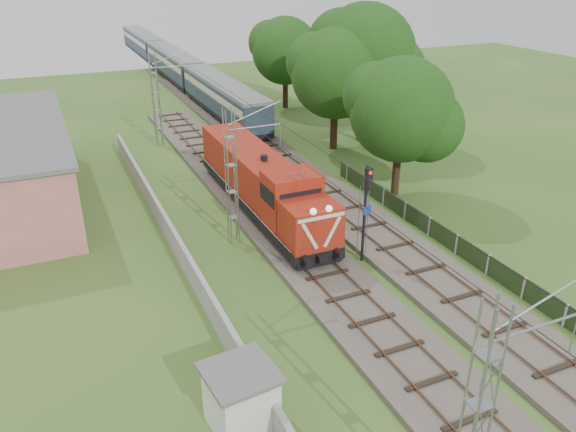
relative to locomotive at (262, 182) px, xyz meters
name	(u,v)px	position (x,y,z in m)	size (l,w,h in m)	color
ground	(390,346)	(0.00, -15.04, -2.22)	(140.00, 140.00, 0.00)	#345921
track_main	(318,268)	(0.00, -8.04, -2.04)	(4.20, 70.00, 0.45)	#6B6054
track_side	(300,175)	(5.00, 4.96, -2.04)	(4.20, 80.00, 0.45)	#6B6054
catenary	(232,178)	(-2.95, -3.04, 1.83)	(3.31, 70.00, 8.00)	gray
boundary_wall	(175,242)	(-6.50, -3.04, -1.47)	(0.25, 40.00, 1.50)	#9E9E99
station_building	(4,165)	(-15.00, 8.96, 0.41)	(8.40, 20.40, 5.22)	#DA7576
fence	(488,265)	(8.00, -12.04, -1.62)	(0.12, 32.00, 1.20)	black
locomotive	(262,182)	(0.00, 0.00, 0.00)	(2.97, 16.95, 4.31)	black
coach_rake	(173,62)	(5.00, 44.69, 0.16)	(2.83, 63.08, 3.27)	black
signal_post	(367,198)	(2.75, -8.10, 1.59)	(0.60, 0.48, 5.55)	black
relay_hut	(241,399)	(-7.40, -16.69, -0.97)	(2.64, 2.64, 2.49)	silver
tree_a	(403,111)	(9.88, -0.70, 3.73)	(7.36, 7.01, 9.54)	#382217
tree_b	(366,57)	(14.10, 11.20, 5.24)	(9.22, 8.79, 11.96)	#382217
tree_c	(337,75)	(10.80, 10.20, 4.13)	(7.86, 7.48, 10.19)	#382217
tree_d	(286,52)	(12.73, 25.01, 3.81)	(7.47, 7.11, 9.68)	#382217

